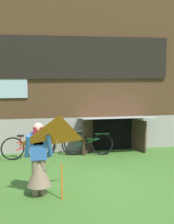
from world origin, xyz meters
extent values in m
plane|color=#3D6B28|center=(0.00, 0.00, 0.00)|extent=(60.00, 60.00, 0.00)
cube|color=#9E998E|center=(0.00, 5.44, 0.55)|extent=(7.75, 4.88, 1.11)
cube|color=#4C331E|center=(0.00, 5.44, 3.14)|extent=(7.75, 4.88, 4.06)
cube|color=black|center=(0.00, 2.96, 3.02)|extent=(5.48, 0.08, 1.31)
cube|color=#9EB7C6|center=(0.00, 2.98, 3.02)|extent=(5.32, 0.04, 1.19)
cube|color=#9EB7C6|center=(-2.21, 2.97, 2.33)|extent=(0.90, 0.06, 1.10)
cube|color=black|center=(0.94, 2.98, 0.51)|extent=(1.40, 0.03, 1.03)
cube|color=#3D2B1E|center=(0.09, 2.70, 0.51)|extent=(0.44, 0.61, 1.03)
cube|color=#3D2B1E|center=(1.79, 2.70, 0.51)|extent=(0.28, 0.68, 1.03)
cube|color=#B2B2B7|center=(0.94, 2.45, 1.16)|extent=(2.25, 1.09, 0.18)
cylinder|color=#7F6B51|center=(-1.54, -0.33, 0.39)|extent=(0.14, 0.14, 0.78)
cylinder|color=#7F6B51|center=(-1.38, -0.33, 0.39)|extent=(0.14, 0.14, 0.78)
cone|color=#7F6B51|center=(-1.46, -0.33, 0.51)|extent=(0.52, 0.52, 0.59)
cube|color=#3366B7|center=(-1.46, -0.33, 1.06)|extent=(0.34, 0.20, 0.55)
cylinder|color=#3366B7|center=(-1.68, -0.43, 1.09)|extent=(0.17, 0.32, 0.52)
cylinder|color=#3366B7|center=(-1.24, -0.43, 1.09)|extent=(0.17, 0.32, 0.52)
cube|color=maroon|center=(-1.46, -0.39, 1.29)|extent=(0.20, 0.08, 0.36)
sphere|color=#D8AD8E|center=(-1.46, -0.33, 1.44)|extent=(0.21, 0.21, 0.21)
pyramid|color=orange|center=(-1.05, -0.86, 1.34)|extent=(1.09, 0.82, 0.71)
cylinder|color=beige|center=(-1.11, -0.58, 0.96)|extent=(0.01, 0.55, 0.63)
cylinder|color=orange|center=(-1.01, -0.63, 0.38)|extent=(0.03, 0.03, 0.76)
torus|color=black|center=(0.49, 2.41, 0.34)|extent=(0.68, 0.13, 0.68)
torus|color=black|center=(-0.42, 2.52, 0.34)|extent=(0.68, 0.13, 0.68)
cylinder|color=#287A3D|center=(0.04, 2.46, 0.51)|extent=(0.69, 0.12, 0.04)
cylinder|color=#287A3D|center=(0.04, 2.46, 0.40)|extent=(0.75, 0.13, 0.28)
cylinder|color=#287A3D|center=(-0.19, 2.49, 0.51)|extent=(0.04, 0.04, 0.38)
cube|color=black|center=(-0.19, 2.49, 0.70)|extent=(0.20, 0.08, 0.05)
cylinder|color=#287A3D|center=(0.49, 2.41, 0.67)|extent=(0.44, 0.08, 0.03)
torus|color=black|center=(-0.32, 2.52, 0.38)|extent=(0.75, 0.17, 0.75)
torus|color=black|center=(-1.33, 2.69, 0.38)|extent=(0.75, 0.17, 0.75)
cylinder|color=#ADAFB5|center=(-0.82, 2.60, 0.57)|extent=(0.77, 0.16, 0.04)
cylinder|color=#ADAFB5|center=(-0.82, 2.60, 0.45)|extent=(0.84, 0.17, 0.30)
cylinder|color=#ADAFB5|center=(-1.07, 2.65, 0.57)|extent=(0.04, 0.04, 0.42)
cube|color=black|center=(-1.07, 2.65, 0.78)|extent=(0.20, 0.08, 0.05)
cylinder|color=#ADAFB5|center=(-0.32, 2.52, 0.75)|extent=(0.44, 0.10, 0.03)
torus|color=black|center=(-1.29, 2.41, 0.34)|extent=(0.69, 0.12, 0.69)
torus|color=black|center=(-2.21, 2.31, 0.34)|extent=(0.69, 0.12, 0.69)
cylinder|color=red|center=(-1.75, 2.36, 0.52)|extent=(0.70, 0.11, 0.04)
cylinder|color=red|center=(-1.75, 2.36, 0.41)|extent=(0.76, 0.12, 0.28)
cylinder|color=red|center=(-1.98, 2.34, 0.52)|extent=(0.04, 0.04, 0.39)
cube|color=black|center=(-1.98, 2.34, 0.71)|extent=(0.20, 0.08, 0.05)
cylinder|color=red|center=(-1.29, 2.41, 0.68)|extent=(0.44, 0.08, 0.03)
camera|label=1|loc=(-1.45, -6.34, 2.58)|focal=47.30mm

